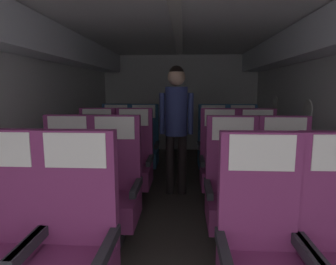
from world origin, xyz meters
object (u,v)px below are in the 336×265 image
Objects in this scene: seat_c_left_window at (97,163)px; seat_d_right_window at (213,149)px; seat_d_left_window at (116,147)px; seat_c_right_aisle at (257,165)px; seat_d_right_aisle at (242,149)px; seat_a_right_window at (261,256)px; seat_a_left_aisle at (74,249)px; seat_c_left_aisle at (133,163)px; seat_c_right_window at (219,164)px; seat_b_left_window at (67,189)px; seat_a_left_window at (0,247)px; seat_b_left_aisle at (114,191)px; seat_d_left_aisle at (143,148)px; seat_b_right_window at (232,193)px; seat_b_right_aisle at (285,194)px; flight_attendant at (176,116)px.

seat_d_right_window is (1.50, 0.92, 0.00)m from seat_c_left_window.
seat_c_left_window and seat_d_left_window have the same top height.
seat_c_right_aisle is 1.00× the size of seat_d_right_aisle.
seat_a_left_aisle is at bearing 179.95° from seat_a_right_window.
seat_d_right_window is (-0.43, 0.90, 0.00)m from seat_c_right_aisle.
seat_c_left_aisle and seat_c_right_window have the same top height.
seat_b_left_window is 1.74m from seat_c_right_window.
seat_a_left_aisle is 1.00× the size of seat_d_left_window.
seat_b_left_aisle is (0.43, 0.92, 0.00)m from seat_a_left_window.
seat_d_right_window is (-0.44, -0.01, 0.00)m from seat_d_right_aisle.
seat_b_left_aisle is at bearing -148.00° from seat_c_right_aisle.
seat_b_left_aisle and seat_c_right_window have the same top height.
seat_b_left_window and seat_c_right_aisle have the same top height.
seat_c_left_window is 1.02m from seat_d_left_aisle.
seat_c_left_window and seat_c_right_aisle have the same top height.
seat_d_right_window is at bearing -0.54° from seat_d_left_window.
seat_d_left_aisle is (-1.04, 1.83, 0.00)m from seat_b_right_window.
seat_b_right_window is (1.03, 0.00, 0.00)m from seat_b_left_aisle.
seat_d_left_window is (-0.44, 2.76, 0.00)m from seat_a_left_aisle.
seat_a_right_window and seat_b_right_window have the same top height.
seat_c_left_aisle is at bearing -148.43° from seat_d_right_aisle.
seat_a_left_window is 1.73m from seat_b_right_window.
seat_c_right_aisle is at bearing 90.13° from seat_b_right_aisle.
seat_d_left_window and seat_d_right_aisle have the same top height.
seat_d_left_window is (-1.47, 2.76, 0.00)m from seat_a_right_window.
seat_d_right_window is 0.69× the size of flight_attendant.
seat_c_left_aisle is (0.00, 0.92, 0.00)m from seat_b_left_aisle.
seat_a_left_aisle is 0.69× the size of flight_attendant.
seat_b_left_aisle is 2.11m from seat_d_right_window.
seat_c_right_window and seat_d_right_window have the same top height.
seat_b_left_aisle and seat_b_right_aisle have the same top height.
seat_b_right_window is 1.00× the size of seat_d_right_aisle.
seat_b_right_aisle is 1.87m from seat_d_right_window.
seat_c_left_aisle is at bearing -64.43° from seat_d_left_window.
seat_c_left_aisle is 1.00× the size of seat_c_right_aisle.
seat_a_left_window is 2.37m from flight_attendant.
flight_attendant is (0.95, -0.65, 0.55)m from seat_d_left_window.
seat_d_right_aisle is at bearing 25.46° from seat_c_left_window.
seat_c_left_window is at bearing 103.73° from seat_a_left_aisle.
seat_c_left_window is at bearing 90.38° from seat_a_left_window.
seat_a_left_window is 1.00× the size of seat_a_left_aisle.
seat_b_left_aisle is 1.00× the size of seat_d_left_aisle.
seat_c_right_window is (0.00, 1.85, 0.00)m from seat_a_right_window.
seat_c_left_window is 0.45m from seat_c_left_aisle.
seat_d_left_window is (0.01, 0.93, 0.00)m from seat_c_left_window.
seat_d_right_window is at bearing -179.26° from seat_d_right_aisle.
seat_a_left_window is at bearing -124.96° from seat_d_right_aisle.
flight_attendant is (0.95, 1.18, 0.55)m from seat_b_left_window.
seat_b_right_window is 1.00× the size of seat_d_right_window.
seat_b_right_window is 1.02m from seat_c_right_aisle.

